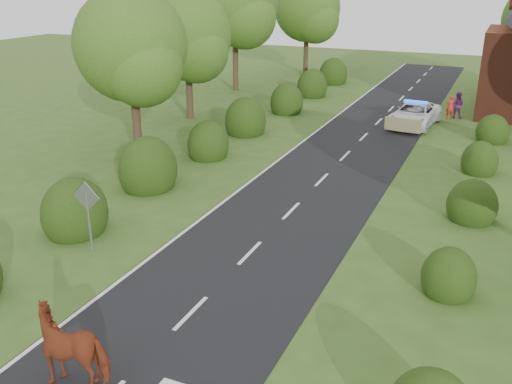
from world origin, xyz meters
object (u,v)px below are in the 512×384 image
at_px(road_sign, 87,206).
at_px(pedestrian_purple, 457,105).
at_px(police_van, 414,115).
at_px(pedestrian_red, 450,107).
at_px(cow, 76,349).

xyz_separation_m(road_sign, pedestrian_purple, (9.40, 25.07, -0.80)).
bearing_deg(road_sign, police_van, 71.73).
relative_size(road_sign, pedestrian_red, 1.62).
distance_m(road_sign, police_van, 22.99).
xyz_separation_m(police_van, pedestrian_purple, (2.20, 3.26, 0.14)).
xyz_separation_m(road_sign, pedestrian_red, (9.01, 24.65, -0.87)).
bearing_deg(cow, pedestrian_purple, 155.30).
height_order(road_sign, pedestrian_purple, road_sign).
distance_m(police_van, pedestrian_purple, 3.93).
bearing_deg(pedestrian_red, pedestrian_purple, -155.88).
relative_size(pedestrian_red, pedestrian_purple, 0.91).
height_order(cow, pedestrian_red, cow).
bearing_deg(pedestrian_red, road_sign, 46.75).
xyz_separation_m(cow, pedestrian_red, (5.08, 30.03, -0.00)).
height_order(cow, pedestrian_purple, pedestrian_purple).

